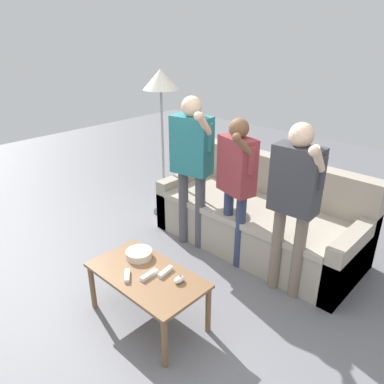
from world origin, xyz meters
name	(u,v)px	position (x,y,z in m)	size (l,w,h in m)	color
ground_plane	(159,327)	(0.00, 0.00, 0.00)	(12.00, 12.00, 0.00)	slate
couch	(259,218)	(-0.14, 1.56, 0.31)	(2.13, 0.92, 0.90)	#9E9384
coffee_table	(147,280)	(-0.13, 0.01, 0.37)	(0.94, 0.51, 0.43)	brown
snack_bowl	(139,254)	(-0.35, 0.11, 0.46)	(0.21, 0.21, 0.06)	beige
game_remote_nunchuk	(179,279)	(0.12, 0.11, 0.46)	(0.06, 0.09, 0.05)	white
floor_lamp	(161,88)	(-1.43, 1.38, 1.54)	(0.40, 0.40, 1.74)	#2D2D33
player_left	(192,157)	(-0.66, 1.07, 0.99)	(0.50, 0.34, 1.57)	#47474C
player_center	(236,177)	(-0.14, 1.11, 0.91)	(0.42, 0.38, 1.44)	#2D3856
player_right	(294,193)	(0.47, 1.06, 0.95)	(0.46, 0.33, 1.51)	#756656
game_remote_wand_near	(166,272)	(-0.03, 0.11, 0.45)	(0.06, 0.15, 0.03)	white
game_remote_wand_far	(127,276)	(-0.20, -0.12, 0.45)	(0.13, 0.12, 0.03)	white
game_remote_wand_spare	(149,275)	(-0.09, 0.00, 0.45)	(0.05, 0.16, 0.03)	white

